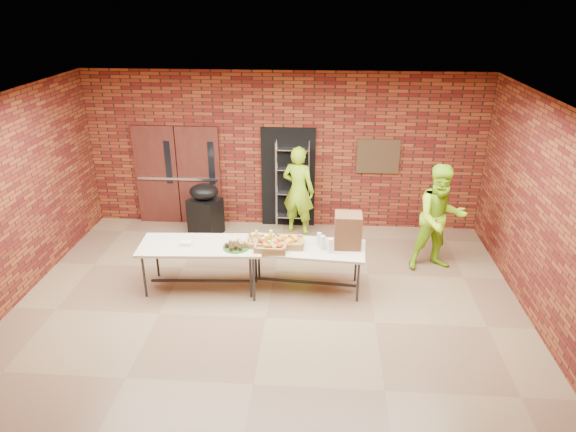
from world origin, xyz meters
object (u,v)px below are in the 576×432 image
(wire_rack, at_px, (292,186))
(coffee_dispenser, at_px, (348,230))
(volunteer_man, at_px, (440,218))
(volunteer_woman, at_px, (298,191))
(covered_grill, at_px, (205,209))
(table_left, at_px, (202,248))
(table_right, at_px, (305,250))

(wire_rack, xyz_separation_m, coffee_dispenser, (1.03, -2.37, 0.14))
(wire_rack, distance_m, volunteer_man, 3.07)
(wire_rack, relative_size, volunteer_woman, 1.02)
(coffee_dispenser, bearing_deg, volunteer_woman, 112.83)
(covered_grill, relative_size, volunteer_woman, 0.59)
(table_left, bearing_deg, volunteer_woman, 54.54)
(table_left, distance_m, coffee_dispenser, 2.38)
(wire_rack, height_order, volunteer_man, volunteer_man)
(volunteer_woman, bearing_deg, table_right, 115.69)
(volunteer_man, bearing_deg, covered_grill, 153.19)
(covered_grill, distance_m, volunteer_woman, 1.92)
(table_right, bearing_deg, table_left, -172.39)
(table_left, relative_size, coffee_dispenser, 3.64)
(wire_rack, xyz_separation_m, volunteer_woman, (0.13, -0.22, -0.02))
(table_right, relative_size, volunteer_woman, 1.08)
(volunteer_woman, bearing_deg, wire_rack, -39.42)
(table_left, height_order, volunteer_man, volunteer_man)
(table_right, bearing_deg, volunteer_man, 25.79)
(table_right, bearing_deg, coffee_dispenser, 10.10)
(table_left, bearing_deg, coffee_dispenser, 0.56)
(table_right, relative_size, covered_grill, 1.84)
(covered_grill, bearing_deg, wire_rack, 35.59)
(table_left, distance_m, table_right, 1.68)
(table_right, height_order, volunteer_man, volunteer_man)
(wire_rack, height_order, table_left, wire_rack)
(covered_grill, bearing_deg, volunteer_woman, 28.14)
(coffee_dispenser, bearing_deg, covered_grill, 144.91)
(coffee_dispenser, relative_size, covered_grill, 0.52)
(table_left, xyz_separation_m, volunteer_woman, (1.45, 2.30, 0.16))
(coffee_dispenser, xyz_separation_m, volunteer_woman, (-0.90, 2.15, -0.16))
(table_right, relative_size, coffee_dispenser, 3.54)
(volunteer_man, bearing_deg, volunteer_woman, 139.96)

